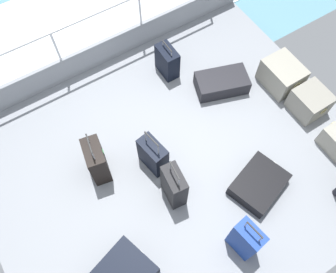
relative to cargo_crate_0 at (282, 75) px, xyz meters
The scene contains 13 objects.
ground_plane 2.14m from the cargo_crate_0, 81.88° to the right, with size 4.40×5.20×0.06m, color gray.
gunwale_port 2.81m from the cargo_crate_0, 131.66° to the right, with size 0.06×5.20×0.45m, color gray.
railing_port 2.87m from the cargo_crate_0, 131.66° to the right, with size 0.04×4.20×1.02m.
sea_wake 3.95m from the cargo_crate_0, 147.51° to the right, with size 12.00×12.00×0.01m.
cargo_crate_0 is the anchor object (origin of this frame).
cargo_crate_1 0.60m from the cargo_crate_0, ahead, with size 0.52×0.47×0.38m.
suitcase_0 1.79m from the cargo_crate_0, 129.45° to the right, with size 0.40×0.23×0.61m.
suitcase_1 2.41m from the cargo_crate_0, 86.79° to the right, with size 0.44×0.28×0.77m.
suitcase_2 2.66m from the cargo_crate_0, 50.75° to the right, with size 0.38×0.26×0.86m.
suitcase_3 1.82m from the cargo_crate_0, 49.37° to the right, with size 0.74×0.84×0.21m.
suitcase_4 3.09m from the cargo_crate_0, 93.07° to the right, with size 0.45×0.31×0.87m.
suitcase_6 2.51m from the cargo_crate_0, 74.47° to the right, with size 0.40×0.25×0.88m.
suitcase_8 0.93m from the cargo_crate_0, 116.53° to the right, with size 0.67×0.89×0.25m.
Camera 1 is at (1.58, -1.16, 4.56)m, focal length 37.36 mm.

